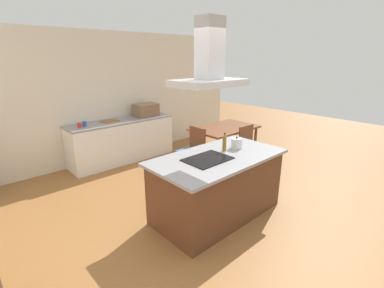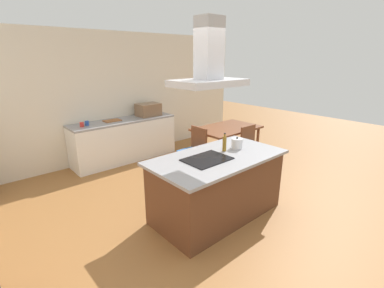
{
  "view_description": "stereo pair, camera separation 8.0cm",
  "coord_description": "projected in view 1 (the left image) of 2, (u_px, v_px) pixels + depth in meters",
  "views": [
    {
      "loc": [
        -2.63,
        -2.34,
        2.2
      ],
      "look_at": [
        -0.12,
        0.4,
        1.0
      ],
      "focal_mm": 25.62,
      "sensor_mm": 36.0,
      "label": 1
    },
    {
      "loc": [
        -2.57,
        -2.4,
        2.2
      ],
      "look_at": [
        -0.12,
        0.4,
        1.0
      ],
      "focal_mm": 25.62,
      "sensor_mm": 36.0,
      "label": 2
    }
  ],
  "objects": [
    {
      "name": "coffee_mug_blue",
      "position": [
        84.0,
        124.0,
        5.31
      ],
      "size": [
        0.08,
        0.08,
        0.09
      ],
      "primitive_type": "cylinder",
      "color": "#2D56B2",
      "rests_on": "back_counter"
    },
    {
      "name": "ground",
      "position": [
        157.0,
        181.0,
        5.06
      ],
      "size": [
        16.0,
        16.0,
        0.0
      ],
      "primitive_type": "plane",
      "color": "#936033"
    },
    {
      "name": "tea_kettle",
      "position": [
        237.0,
        143.0,
        4.03
      ],
      "size": [
        0.22,
        0.16,
        0.18
      ],
      "color": "silver",
      "rests_on": "kitchen_island"
    },
    {
      "name": "wall_back",
      "position": [
        106.0,
        97.0,
        5.88
      ],
      "size": [
        7.2,
        0.1,
        2.7
      ],
      "primitive_type": "cube",
      "color": "beige",
      "rests_on": "ground"
    },
    {
      "name": "cutting_board",
      "position": [
        110.0,
        121.0,
        5.71
      ],
      "size": [
        0.34,
        0.24,
        0.02
      ],
      "primitive_type": "cube",
      "color": "#995B33",
      "rests_on": "back_counter"
    },
    {
      "name": "coffee_mug_red",
      "position": [
        79.0,
        125.0,
        5.2
      ],
      "size": [
        0.08,
        0.08,
        0.09
      ],
      "primitive_type": "cylinder",
      "color": "red",
      "rests_on": "back_counter"
    },
    {
      "name": "chair_at_left_end",
      "position": [
        193.0,
        147.0,
        5.33
      ],
      "size": [
        0.42,
        0.42,
        0.89
      ],
      "color": "#2D6BB7",
      "rests_on": "ground"
    },
    {
      "name": "chair_facing_island",
      "position": [
        250.0,
        145.0,
        5.45
      ],
      "size": [
        0.42,
        0.42,
        0.89
      ],
      "color": "#2D6BB7",
      "rests_on": "ground"
    },
    {
      "name": "range_hood",
      "position": [
        209.0,
        64.0,
        3.23
      ],
      "size": [
        0.9,
        0.55,
        0.78
      ],
      "color": "#ADADB2"
    },
    {
      "name": "olive_oil_bottle",
      "position": [
        224.0,
        143.0,
        3.9
      ],
      "size": [
        0.06,
        0.06,
        0.27
      ],
      "color": "olive",
      "rests_on": "kitchen_island"
    },
    {
      "name": "kitchen_island",
      "position": [
        217.0,
        185.0,
        3.87
      ],
      "size": [
        1.9,
        1.02,
        0.9
      ],
      "color": "#59331E",
      "rests_on": "ground"
    },
    {
      "name": "countertop_microwave",
      "position": [
        146.0,
        110.0,
        6.19
      ],
      "size": [
        0.5,
        0.38,
        0.28
      ],
      "primitive_type": "cube",
      "color": "brown",
      "rests_on": "back_counter"
    },
    {
      "name": "dining_table",
      "position": [
        225.0,
        131.0,
        5.87
      ],
      "size": [
        1.4,
        0.9,
        0.75
      ],
      "color": "brown",
      "rests_on": "ground"
    },
    {
      "name": "back_counter",
      "position": [
        122.0,
        140.0,
        5.96
      ],
      "size": [
        2.26,
        0.62,
        0.9
      ],
      "color": "white",
      "rests_on": "ground"
    },
    {
      "name": "cooktop",
      "position": [
        208.0,
        159.0,
        3.6
      ],
      "size": [
        0.6,
        0.44,
        0.01
      ],
      "primitive_type": "cube",
      "color": "black",
      "rests_on": "kitchen_island"
    }
  ]
}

